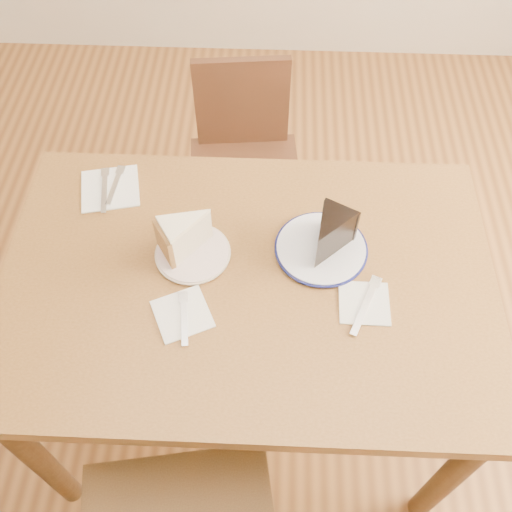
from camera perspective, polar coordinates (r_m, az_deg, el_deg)
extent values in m
plane|color=#533116|center=(2.04, -0.65, -13.79)|extent=(4.00, 4.00, 0.00)
cube|color=#4F3215|center=(1.39, -0.93, -2.56)|extent=(1.20, 0.80, 0.04)
cylinder|color=#331E0F|center=(1.70, -20.93, -18.44)|extent=(0.06, 0.06, 0.71)
cylinder|color=#331E0F|center=(1.67, 18.75, -20.19)|extent=(0.06, 0.06, 0.71)
cylinder|color=#331E0F|center=(1.98, -16.07, 0.44)|extent=(0.06, 0.06, 0.71)
cylinder|color=#331E0F|center=(1.95, 15.82, -0.64)|extent=(0.06, 0.06, 0.71)
cylinder|color=#372210|center=(1.75, -13.57, -22.89)|extent=(0.04, 0.04, 0.45)
cylinder|color=#372210|center=(1.72, -0.25, -21.97)|extent=(0.04, 0.04, 0.45)
cube|color=black|center=(2.04, -1.08, 7.84)|extent=(0.42, 0.42, 0.04)
cylinder|color=black|center=(2.32, 2.87, 7.27)|extent=(0.03, 0.03, 0.39)
cylinder|color=black|center=(2.31, -5.27, 6.89)|extent=(0.03, 0.03, 0.39)
cylinder|color=black|center=(2.11, 3.66, 0.76)|extent=(0.03, 0.03, 0.39)
cylinder|color=black|center=(2.10, -5.21, 0.33)|extent=(0.03, 0.03, 0.39)
cube|color=black|center=(2.03, -1.41, 15.10)|extent=(0.33, 0.06, 0.35)
cylinder|color=silver|center=(1.41, -6.33, 0.28)|extent=(0.18, 0.18, 0.01)
cylinder|color=white|center=(1.42, 6.52, 0.74)|extent=(0.22, 0.22, 0.01)
cube|color=white|center=(1.33, -7.37, -5.76)|extent=(0.16, 0.16, 0.00)
cube|color=white|center=(1.35, 10.77, -4.64)|extent=(0.12, 0.12, 0.00)
cube|color=white|center=(1.59, -14.38, 6.56)|extent=(0.18, 0.18, 0.00)
cube|color=silver|center=(1.31, -7.20, -6.23)|extent=(0.03, 0.14, 0.00)
cube|color=silver|center=(1.35, 10.88, -4.89)|extent=(0.08, 0.16, 0.00)
cube|color=silver|center=(1.59, -13.93, 6.87)|extent=(0.03, 0.14, 0.00)
cube|color=silver|center=(1.59, -14.91, 6.35)|extent=(0.04, 0.16, 0.00)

